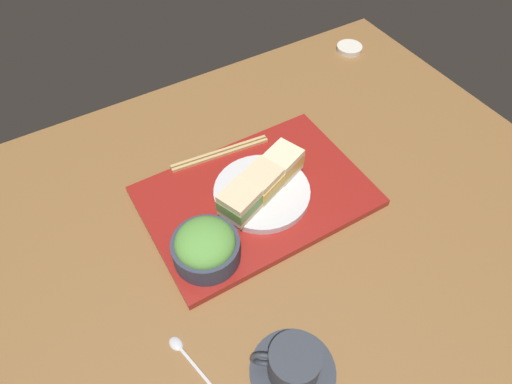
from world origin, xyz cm
name	(u,v)px	position (x,y,z in cm)	size (l,w,h in cm)	color
ground_plane	(252,229)	(0.00, 0.00, -1.50)	(140.00, 100.00, 3.00)	brown
serving_tray	(256,196)	(-4.13, -5.25, 0.86)	(45.75, 31.26, 1.73)	maroon
sandwich_plate	(262,192)	(-5.01, -4.41, 2.52)	(19.96, 19.96, 1.58)	silver
sandwich_near	(283,162)	(-11.42, -6.73, 5.98)	(9.11, 8.45, 5.35)	beige
sandwich_middle	(262,181)	(-5.01, -4.41, 6.04)	(9.20, 8.72, 5.46)	beige
sandwich_far	(240,202)	(1.39, -2.08, 6.01)	(8.96, 8.46, 5.40)	beige
salad_bowl	(206,246)	(11.45, 3.09, 5.30)	(12.58, 12.58, 7.83)	#33384C
chopsticks_pair	(220,153)	(-2.99, -19.14, 2.08)	(22.94, 4.10, 0.70)	tan
coffee_cup	(293,365)	(9.01, 28.22, 3.30)	(14.01, 14.01, 7.41)	#333842
small_sauce_dish	(349,48)	(-55.07, -38.57, 0.72)	(7.26, 7.26, 1.44)	silver
teaspoon	(181,350)	(22.89, 16.10, 0.35)	(3.55, 10.67, 0.80)	silver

